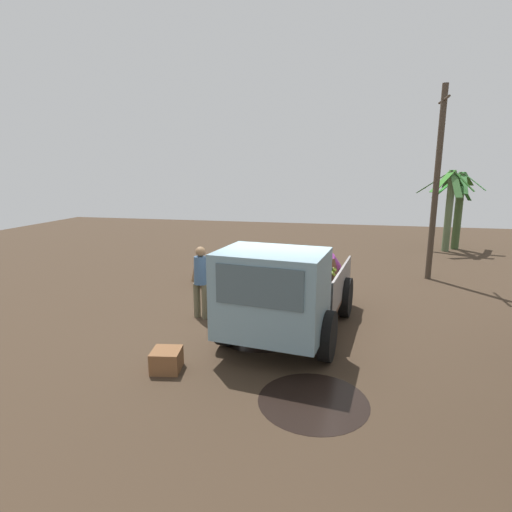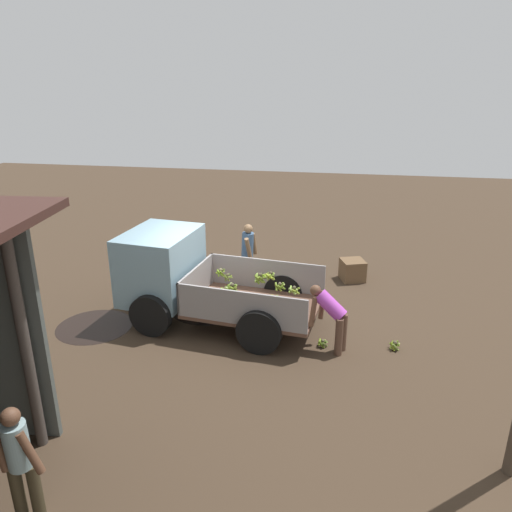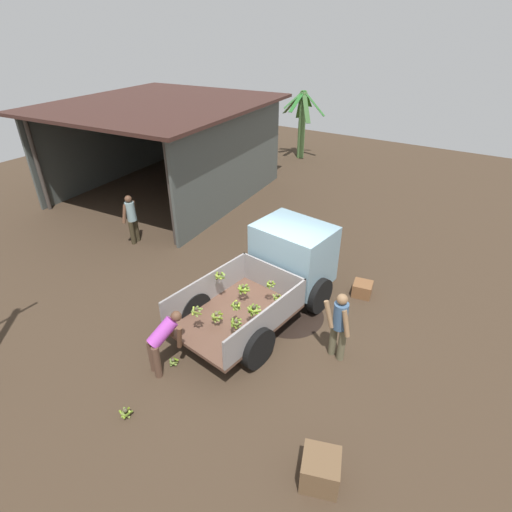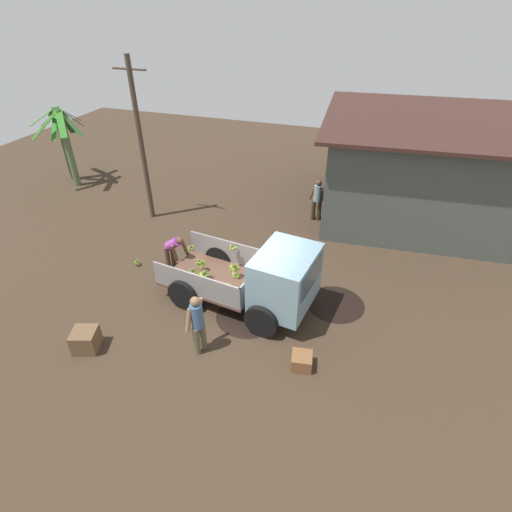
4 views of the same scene
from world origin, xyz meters
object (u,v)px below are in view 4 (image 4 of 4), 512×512
wooden_crate_0 (86,340)px  banana_bunch_on_ground_0 (179,269)px  person_foreground_visitor (197,322)px  cargo_truck (269,279)px  banana_bunch_on_ground_1 (137,262)px  utility_pole (141,142)px  wooden_crate_1 (302,361)px  person_worker_loading (174,248)px  person_bystander_near_shed (317,198)px

wooden_crate_0 → banana_bunch_on_ground_0: bearing=80.4°
banana_bunch_on_ground_0 → person_foreground_visitor: bearing=-53.7°
person_foreground_visitor → banana_bunch_on_ground_0: size_ratio=7.72×
cargo_truck → banana_bunch_on_ground_1: bearing=179.3°
utility_pole → wooden_crate_0: 7.47m
wooden_crate_1 → banana_bunch_on_ground_0: bearing=151.0°
utility_pole → wooden_crate_1: 9.57m
utility_pole → person_worker_loading: bearing=-48.4°
cargo_truck → utility_pole: 7.33m
utility_pole → person_foreground_visitor: (4.79, -5.79, -2.05)m
utility_pole → banana_bunch_on_ground_1: size_ratio=26.69×
cargo_truck → banana_bunch_on_ground_0: (-3.24, 0.82, -0.95)m
cargo_truck → wooden_crate_1: (1.34, -1.71, -0.86)m
person_worker_loading → person_bystander_near_shed: (3.57, 4.73, 0.12)m
wooden_crate_1 → banana_bunch_on_ground_1: bearing=158.3°
cargo_truck → wooden_crate_1: size_ratio=9.28×
banana_bunch_on_ground_1 → wooden_crate_0: size_ratio=0.37×
person_worker_loading → banana_bunch_on_ground_0: bearing=-5.3°
person_foreground_visitor → person_worker_loading: person_foreground_visitor is taller
person_foreground_visitor → person_worker_loading: size_ratio=1.26×
wooden_crate_0 → utility_pole: bearing=107.6°
cargo_truck → person_foreground_visitor: size_ratio=2.67×
utility_pole → person_worker_loading: size_ratio=4.37×
person_bystander_near_shed → wooden_crate_1: size_ratio=3.40×
person_worker_loading → wooden_crate_0: person_worker_loading is taller
person_foreground_visitor → banana_bunch_on_ground_0: 3.60m
person_worker_loading → banana_bunch_on_ground_1: (-1.30, -0.21, -0.68)m
utility_pole → person_foreground_visitor: size_ratio=3.47×
banana_bunch_on_ground_0 → person_worker_loading: bearing=154.1°
cargo_truck → person_bystander_near_shed: (0.19, 5.62, -0.14)m
banana_bunch_on_ground_1 → cargo_truck: bearing=-8.3°
cargo_truck → person_foreground_visitor: 2.31m
person_worker_loading → wooden_crate_1: size_ratio=2.76×
cargo_truck → wooden_crate_0: (-3.86, -2.85, -0.77)m
person_worker_loading → banana_bunch_on_ground_1: 1.48m
banana_bunch_on_ground_0 → wooden_crate_0: bearing=-99.6°
person_bystander_near_shed → utility_pole: bearing=96.8°
utility_pole → person_foreground_visitor: bearing=-50.4°
banana_bunch_on_ground_1 → wooden_crate_1: 6.48m
person_foreground_visitor → person_bystander_near_shed: size_ratio=1.02×
person_foreground_visitor → wooden_crate_1: (2.51, 0.28, -0.74)m
person_foreground_visitor → wooden_crate_1: person_foreground_visitor is taller
cargo_truck → person_foreground_visitor: (-1.17, -1.99, -0.12)m
wooden_crate_0 → wooden_crate_1: bearing=12.3°
utility_pole → banana_bunch_on_ground_0: size_ratio=26.77×
utility_pole → person_foreground_visitor: 7.79m
utility_pole → banana_bunch_on_ground_1: (1.29, -3.11, -2.87)m
person_worker_loading → wooden_crate_0: (-0.48, -3.74, -0.51)m
cargo_truck → wooden_crate_1: 2.34m
wooden_crate_0 → person_foreground_visitor: bearing=17.5°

